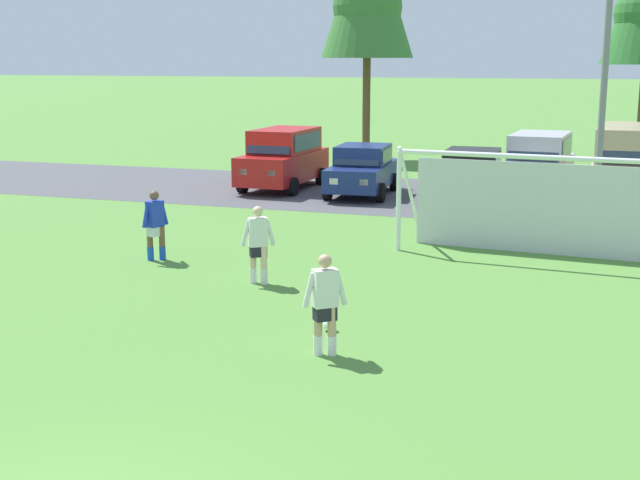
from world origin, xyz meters
The scene contains 13 objects.
ground_plane centered at (0.00, 15.00, 0.00)m, with size 400.00×400.00×0.00m, color #518438.
parking_lot_strip centered at (0.00, 22.69, 0.00)m, with size 52.00×8.40×0.01m, color #4C4C51.
soccer_ball centered at (0.49, 7.44, 0.11)m, with size 0.22×0.22×0.22m.
soccer_goal centered at (3.83, 14.58, 1.29)m, with size 7.55×2.55×2.57m.
player_striker_near centered at (-4.99, 11.26, 0.82)m, with size 0.39×0.70×1.64m.
player_midfield_center centered at (0.80, 6.25, 0.82)m, with size 0.67×0.48×1.64m.
player_defender_far centered at (-1.90, 10.04, 0.82)m, with size 0.70×0.42×1.64m.
parked_car_slot_far_left centered at (-6.23, 22.84, 1.11)m, with size 2.23×4.65×2.16m.
parked_car_slot_left centered at (-3.10, 22.25, 0.88)m, with size 2.25×4.31×1.72m.
parked_car_slot_center_left centered at (0.68, 21.96, 0.88)m, with size 2.09×4.23×1.72m.
parked_car_slot_center centered at (2.69, 23.74, 1.11)m, with size 2.37×4.72×2.16m.
parked_car_slot_center_right centered at (5.41, 23.14, 1.34)m, with size 2.22×4.81×2.52m.
street_lamp centered at (4.83, 18.00, 4.09)m, with size 2.00×0.32×7.89m.
Camera 1 is at (4.85, -6.06, 4.60)m, focal length 48.14 mm.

